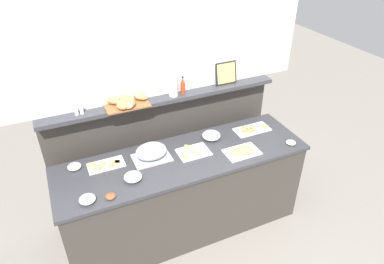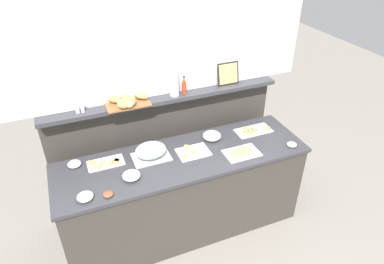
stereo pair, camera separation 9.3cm
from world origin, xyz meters
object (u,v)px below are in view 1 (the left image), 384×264
at_px(cold_cuts_platter, 242,152).
at_px(framed_picture, 226,73).
at_px(glass_bowl_extra, 211,136).
at_px(condiment_bowl_teal, 110,196).
at_px(glass_bowl_medium, 74,167).
at_px(glass_bowl_large, 87,199).
at_px(sandwich_platter_rear, 192,152).
at_px(sandwich_platter_side, 252,129).
at_px(sandwich_platter_front, 106,165).
at_px(bread_basket, 128,101).
at_px(hot_sauce_bottle, 183,86).
at_px(water_carafe, 173,83).
at_px(glass_bowl_small, 133,177).
at_px(serving_cloche, 151,152).
at_px(pepper_shaker, 81,109).
at_px(salt_shaker, 76,110).
at_px(condiment_bowl_dark, 291,142).

bearing_deg(cold_cuts_platter, framed_picture, 76.32).
xyz_separation_m(glass_bowl_extra, condiment_bowl_teal, (-1.10, -0.42, -0.02)).
distance_m(glass_bowl_medium, framed_picture, 1.71).
bearing_deg(glass_bowl_large, sandwich_platter_rear, 13.98).
height_order(sandwich_platter_side, cold_cuts_platter, sandwich_platter_side).
bearing_deg(sandwich_platter_front, bread_basket, 41.59).
distance_m(glass_bowl_medium, hot_sauce_bottle, 1.24).
height_order(cold_cuts_platter, water_carafe, water_carafe).
distance_m(glass_bowl_small, framed_picture, 1.42).
bearing_deg(sandwich_platter_rear, glass_bowl_extra, 28.26).
bearing_deg(glass_bowl_medium, glass_bowl_large, -85.97).
distance_m(glass_bowl_large, glass_bowl_medium, 0.46).
bearing_deg(glass_bowl_small, sandwich_platter_rear, 13.09).
bearing_deg(glass_bowl_medium, sandwich_platter_side, -3.31).
distance_m(serving_cloche, glass_bowl_extra, 0.65).
xyz_separation_m(cold_cuts_platter, glass_bowl_large, (-1.43, -0.07, 0.01)).
bearing_deg(sandwich_platter_rear, hot_sauce_bottle, 77.95).
height_order(glass_bowl_small, hot_sauce_bottle, hot_sauce_bottle).
xyz_separation_m(sandwich_platter_side, condiment_bowl_teal, (-1.55, -0.39, 0.00)).
xyz_separation_m(sandwich_platter_rear, glass_bowl_small, (-0.61, -0.14, 0.02)).
xyz_separation_m(sandwich_platter_front, pepper_shaker, (-0.09, 0.29, 0.43)).
bearing_deg(sandwich_platter_front, framed_picture, 13.67).
height_order(hot_sauce_bottle, water_carafe, water_carafe).
xyz_separation_m(pepper_shaker, framed_picture, (1.45, 0.04, 0.07)).
bearing_deg(water_carafe, sandwich_platter_side, -23.64).
height_order(salt_shaker, water_carafe, water_carafe).
height_order(cold_cuts_platter, condiment_bowl_teal, condiment_bowl_teal).
distance_m(cold_cuts_platter, condiment_bowl_dark, 0.51).
bearing_deg(framed_picture, glass_bowl_small, -153.00).
relative_size(sandwich_platter_front, sandwich_platter_side, 0.87).
distance_m(glass_bowl_large, bread_basket, 0.95).
bearing_deg(condiment_bowl_dark, salt_shaker, 159.67).
bearing_deg(sandwich_platter_front, glass_bowl_extra, 0.50).
height_order(glass_bowl_large, glass_bowl_extra, glass_bowl_extra).
height_order(glass_bowl_medium, salt_shaker, salt_shaker).
distance_m(serving_cloche, bread_basket, 0.51).
distance_m(condiment_bowl_teal, water_carafe, 1.20).
distance_m(glass_bowl_large, condiment_bowl_dark, 1.93).
distance_m(serving_cloche, glass_bowl_small, 0.32).
height_order(sandwich_platter_side, condiment_bowl_dark, sandwich_platter_side).
bearing_deg(sandwich_platter_side, salt_shaker, 168.96).
bearing_deg(sandwich_platter_side, sandwich_platter_rear, -171.43).
height_order(glass_bowl_extra, condiment_bowl_teal, glass_bowl_extra).
bearing_deg(pepper_shaker, cold_cuts_platter, -25.23).
height_order(sandwich_platter_rear, bread_basket, bread_basket).
height_order(glass_bowl_large, bread_basket, bread_basket).
bearing_deg(serving_cloche, glass_bowl_extra, 6.07).
height_order(condiment_bowl_dark, hot_sauce_bottle, hot_sauce_bottle).
bearing_deg(sandwich_platter_rear, condiment_bowl_teal, -161.59).
xyz_separation_m(serving_cloche, bread_basket, (-0.09, 0.34, 0.37)).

